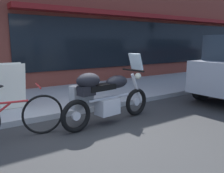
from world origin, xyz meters
The scene contains 4 objects.
ground_plane centered at (0.00, 0.00, 0.00)m, with size 80.00×80.00×0.00m, color #2F2F2F.
touring_motorcycle centered at (0.47, 0.31, 0.60)m, with size 2.17×0.63×1.38m.
parked_bicycle centered at (-1.20, 0.55, 0.39)m, with size 1.74×0.48×0.95m.
sandwich_board_sign centered at (-0.87, 2.07, 0.64)m, with size 0.55×0.43×1.03m.
Camera 1 is at (-1.92, -3.53, 1.62)m, focal length 37.80 mm.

